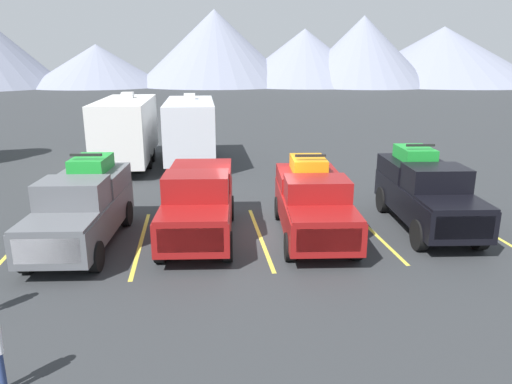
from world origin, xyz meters
The scene contains 13 objects.
ground_plane centered at (0.00, 0.00, 0.00)m, with size 240.00×240.00×0.00m, color #2D3033.
pickup_truck_a centered at (-5.40, -0.22, 1.20)m, with size 2.49×5.53×2.65m.
pickup_truck_b centered at (-1.91, -0.12, 1.16)m, with size 2.56×5.44×2.21m.
pickup_truck_c centered at (1.69, -0.42, 1.12)m, with size 2.54×5.47×2.47m.
pickup_truck_d centered at (5.61, -0.10, 1.23)m, with size 2.50×5.58×2.67m.
lot_stripe_a centered at (-7.47, -0.39, 0.00)m, with size 0.12×5.50×0.01m, color gold.
lot_stripe_b centered at (-3.73, -0.39, 0.00)m, with size 0.12×5.50×0.01m, color gold.
lot_stripe_c centered at (0.00, -0.39, 0.00)m, with size 0.12×5.50×0.01m, color gold.
lot_stripe_d centered at (3.73, -0.39, 0.00)m, with size 0.12×5.50×0.01m, color gold.
lot_stripe_e centered at (7.47, -0.39, 0.00)m, with size 0.12×5.50×0.01m, color gold.
camper_trailer_a centered at (-5.45, 10.90, 1.98)m, with size 2.64×8.71×3.76m.
camper_trailer_b centered at (-2.17, 11.01, 1.93)m, with size 2.60×8.28×3.66m.
mountain_ridge centered at (-1.84, 88.94, 6.76)m, with size 149.31×44.97×17.60m.
Camera 1 is at (-1.98, -14.52, 5.48)m, focal length 33.40 mm.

